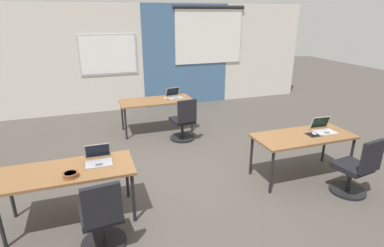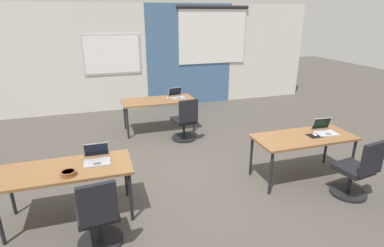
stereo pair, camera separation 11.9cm
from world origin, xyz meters
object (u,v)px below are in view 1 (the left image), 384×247
at_px(chair_far_right, 184,123).
at_px(chair_near_right_end, 356,171).
at_px(desk_near_right, 303,139).
at_px(snack_bowl, 70,174).
at_px(desk_far_center, 156,103).
at_px(laptop_near_right_end, 323,129).
at_px(desk_near_left, 68,174).
at_px(laptop_near_left_inner, 98,159).
at_px(mouse_far_right, 165,98).
at_px(mouse_near_right_end, 314,134).
at_px(chair_near_left_inner, 102,221).
at_px(laptop_far_right, 175,96).

distance_m(chair_far_right, chair_near_right_end, 3.29).
xyz_separation_m(desk_near_right, snack_bowl, (-3.46, -0.20, 0.10)).
distance_m(desk_far_center, chair_near_right_end, 4.14).
bearing_deg(laptop_near_right_end, desk_near_left, -175.56).
height_order(laptop_near_left_inner, chair_far_right, laptop_near_left_inner).
bearing_deg(mouse_far_right, laptop_near_left_inner, -119.99).
height_order(mouse_near_right_end, snack_bowl, snack_bowl).
xyz_separation_m(chair_near_left_inner, chair_near_right_end, (3.55, -0.04, 0.00)).
height_order(desk_far_center, chair_far_right, chair_far_right).
relative_size(desk_near_left, chair_near_right_end, 1.74).
xyz_separation_m(chair_far_right, laptop_near_right_end, (1.75, -2.03, 0.39)).
bearing_deg(desk_near_left, laptop_near_right_end, 0.42).
relative_size(chair_near_left_inner, laptop_far_right, 2.44).
bearing_deg(laptop_far_right, mouse_near_right_end, -72.44).
height_order(chair_far_right, chair_near_right_end, same).
relative_size(chair_near_left_inner, laptop_near_right_end, 2.63).
height_order(mouse_far_right, chair_far_right, chair_far_right).
bearing_deg(chair_near_right_end, laptop_near_left_inner, -21.19).
relative_size(desk_near_left, chair_near_left_inner, 1.74).
bearing_deg(desk_far_center, laptop_near_right_end, -52.19).
height_order(chair_far_right, laptop_near_right_end, laptop_near_right_end).
distance_m(desk_near_left, chair_far_right, 2.99).
distance_m(laptop_near_left_inner, chair_near_right_end, 3.63).
relative_size(desk_near_left, desk_near_right, 1.00).
relative_size(laptop_near_right_end, chair_near_right_end, 0.38).
bearing_deg(desk_near_right, desk_near_left, 180.00).
relative_size(desk_far_center, chair_near_left_inner, 1.74).
bearing_deg(laptop_far_right, laptop_near_right_end, -68.22).
relative_size(desk_far_center, laptop_near_left_inner, 4.79).
bearing_deg(laptop_far_right, desk_near_left, -136.71).
height_order(chair_near_left_inner, mouse_near_right_end, chair_near_left_inner).
xyz_separation_m(desk_near_right, desk_far_center, (-1.75, 2.80, 0.00)).
bearing_deg(snack_bowl, chair_near_left_inner, -58.47).
relative_size(chair_near_left_inner, mouse_far_right, 8.72).
relative_size(desk_near_left, laptop_near_right_end, 4.57).
relative_size(desk_near_left, mouse_far_right, 15.17).
relative_size(laptop_near_left_inner, chair_near_left_inner, 0.36).
height_order(laptop_near_left_inner, chair_near_right_end, laptop_near_left_inner).
height_order(chair_far_right, snack_bowl, chair_far_right).
bearing_deg(chair_near_left_inner, chair_far_right, -129.30).
xyz_separation_m(laptop_near_right_end, mouse_near_right_end, (-0.24, -0.07, -0.03)).
xyz_separation_m(chair_near_left_inner, laptop_near_right_end, (3.56, 0.71, 0.39)).
distance_m(laptop_near_left_inner, snack_bowl, 0.44).
bearing_deg(desk_near_left, mouse_near_right_end, -0.64).
height_order(desk_far_center, chair_near_left_inner, chair_near_left_inner).
bearing_deg(laptop_near_left_inner, desk_far_center, 63.94).
bearing_deg(desk_far_center, mouse_far_right, 11.81).
height_order(desk_near_left, snack_bowl, snack_bowl).
relative_size(laptop_near_left_inner, chair_far_right, 0.36).
xyz_separation_m(laptop_far_right, chair_near_right_end, (1.70, -3.59, -0.39)).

